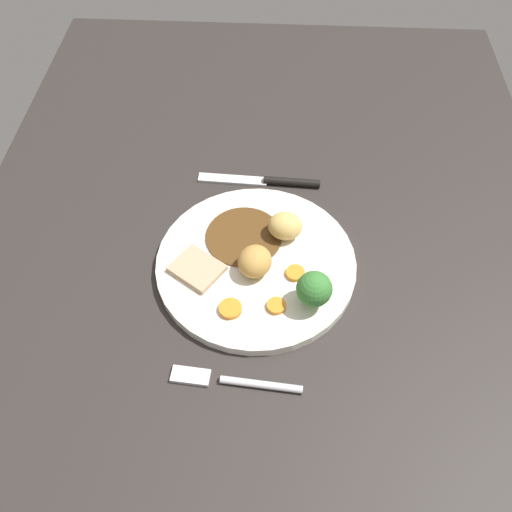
# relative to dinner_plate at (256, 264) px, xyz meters

# --- Properties ---
(dining_table) EXTENTS (1.20, 0.84, 0.04)m
(dining_table) POSITION_rel_dinner_plate_xyz_m (0.01, -0.01, -0.02)
(dining_table) COLOR #2B2623
(dining_table) RESTS_ON ground
(dinner_plate) EXTENTS (0.26, 0.26, 0.01)m
(dinner_plate) POSITION_rel_dinner_plate_xyz_m (0.00, 0.00, 0.00)
(dinner_plate) COLOR silver
(dinner_plate) RESTS_ON dining_table
(gravy_pool) EXTENTS (0.10, 0.10, 0.00)m
(gravy_pool) POSITION_rel_dinner_plate_xyz_m (0.04, 0.02, 0.01)
(gravy_pool) COLOR #563819
(gravy_pool) RESTS_ON dinner_plate
(meat_slice_main) EXTENTS (0.08, 0.08, 0.01)m
(meat_slice_main) POSITION_rel_dinner_plate_xyz_m (-0.02, 0.08, 0.01)
(meat_slice_main) COLOR tan
(meat_slice_main) RESTS_ON dinner_plate
(roast_potato_left) EXTENTS (0.04, 0.05, 0.04)m
(roast_potato_left) POSITION_rel_dinner_plate_xyz_m (0.05, -0.04, 0.03)
(roast_potato_left) COLOR #D8B260
(roast_potato_left) RESTS_ON dinner_plate
(roast_potato_right) EXTENTS (0.06, 0.05, 0.04)m
(roast_potato_right) POSITION_rel_dinner_plate_xyz_m (-0.01, 0.00, 0.03)
(roast_potato_right) COLOR #BC8C42
(roast_potato_right) RESTS_ON dinner_plate
(carrot_coin_front) EXTENTS (0.02, 0.02, 0.01)m
(carrot_coin_front) POSITION_rel_dinner_plate_xyz_m (-0.07, -0.03, 0.01)
(carrot_coin_front) COLOR orange
(carrot_coin_front) RESTS_ON dinner_plate
(carrot_coin_back) EXTENTS (0.03, 0.03, 0.01)m
(carrot_coin_back) POSITION_rel_dinner_plate_xyz_m (-0.08, 0.03, 0.01)
(carrot_coin_back) COLOR orange
(carrot_coin_back) RESTS_ON dinner_plate
(carrot_coin_side) EXTENTS (0.02, 0.02, 0.01)m
(carrot_coin_side) POSITION_rel_dinner_plate_xyz_m (-0.02, -0.05, 0.01)
(carrot_coin_side) COLOR orange
(carrot_coin_side) RESTS_ON dinner_plate
(broccoli_floret) EXTENTS (0.04, 0.04, 0.05)m
(broccoli_floret) POSITION_rel_dinner_plate_xyz_m (-0.06, -0.07, 0.04)
(broccoli_floret) COLOR #8CB766
(broccoli_floret) RESTS_ON dinner_plate
(fork) EXTENTS (0.03, 0.15, 0.01)m
(fork) POSITION_rel_dinner_plate_xyz_m (-0.17, 0.02, -0.00)
(fork) COLOR silver
(fork) RESTS_ON dining_table
(knife) EXTENTS (0.02, 0.19, 0.01)m
(knife) POSITION_rel_dinner_plate_xyz_m (0.16, -0.01, -0.00)
(knife) COLOR black
(knife) RESTS_ON dining_table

